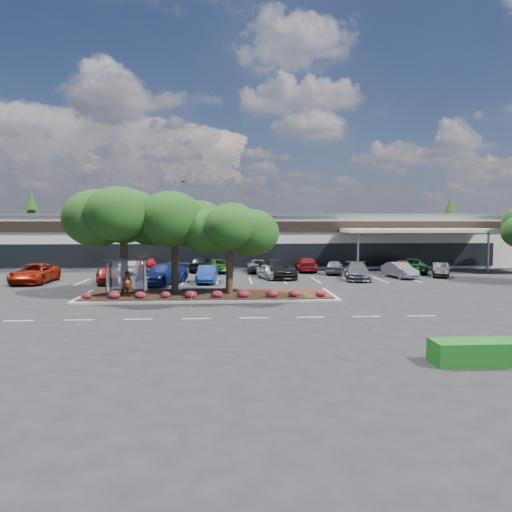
{
  "coord_description": "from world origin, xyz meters",
  "views": [
    {
      "loc": [
        -0.8,
        -31.5,
        5.4
      ],
      "look_at": [
        1.69,
        8.43,
        2.6
      ],
      "focal_mm": 35.0,
      "sensor_mm": 36.0,
      "label": 1
    }
  ],
  "objects": [
    {
      "name": "conifer_north_east",
      "position": [
        34.0,
        44.0,
        4.5
      ],
      "size": [
        3.96,
        3.96,
        9.0
      ],
      "primitive_type": "cone",
      "color": "#10350E",
      "rests_on": "ground"
    },
    {
      "name": "island_tree_mid",
      "position": [
        -4.5,
        5.2,
        3.92
      ],
      "size": [
        6.6,
        6.6,
        7.32
      ],
      "primitive_type": null,
      "color": "#10350E",
      "rests_on": "landscape_island"
    },
    {
      "name": "island_tree_east",
      "position": [
        -0.5,
        3.7,
        3.51
      ],
      "size": [
        5.8,
        5.8,
        6.5
      ],
      "primitive_type": null,
      "color": "#10350E",
      "rests_on": "landscape_island"
    },
    {
      "name": "car_5",
      "position": [
        3.38,
        14.83,
        0.68
      ],
      "size": [
        2.59,
        4.29,
        1.36
      ],
      "primitive_type": "imported",
      "rotation": [
        0.0,
        0.0,
        0.26
      ],
      "color": "#A1A5AC",
      "rests_on": "ground"
    },
    {
      "name": "lane_markings",
      "position": [
        -0.14,
        10.42,
        0.01
      ],
      "size": [
        33.12,
        20.06,
        0.01
      ],
      "color": "silver",
      "rests_on": "ground"
    },
    {
      "name": "car_4",
      "position": [
        4.08,
        15.4,
        0.86
      ],
      "size": [
        3.88,
        6.34,
        1.72
      ],
      "primitive_type": "imported",
      "rotation": [
        0.0,
        0.0,
        0.27
      ],
      "color": "black",
      "rests_on": "ground"
    },
    {
      "name": "car_6",
      "position": [
        11.35,
        13.5,
        0.78
      ],
      "size": [
        3.21,
        5.72,
        1.57
      ],
      "primitive_type": "imported",
      "rotation": [
        0.0,
        0.0,
        -0.2
      ],
      "color": "#4D4D53",
      "rests_on": "ground"
    },
    {
      "name": "bus_shelter",
      "position": [
        -7.5,
        2.95,
        2.31
      ],
      "size": [
        2.75,
        1.55,
        2.59
      ],
      "color": "black",
      "rests_on": "landscape_island"
    },
    {
      "name": "car_12",
      "position": [
        -1.82,
        20.87,
        0.72
      ],
      "size": [
        4.09,
        5.72,
        1.45
      ],
      "primitive_type": "imported",
      "rotation": [
        0.0,
        0.0,
        3.51
      ],
      "color": "#1B4617",
      "rests_on": "ground"
    },
    {
      "name": "car_17",
      "position": [
        18.59,
        19.21,
        0.77
      ],
      "size": [
        3.73,
        5.99,
        1.55
      ],
      "primitive_type": "imported",
      "rotation": [
        0.0,
        0.0,
        2.92
      ],
      "color": "#16411D",
      "rests_on": "ground"
    },
    {
      "name": "car_2",
      "position": [
        -6.15,
        11.47,
        0.86
      ],
      "size": [
        4.65,
        6.4,
        1.72
      ],
      "primitive_type": "imported",
      "rotation": [
        0.0,
        0.0,
        -0.43
      ],
      "color": "navy",
      "rests_on": "ground"
    },
    {
      "name": "island_tree_west",
      "position": [
        -8.0,
        4.5,
        4.21
      ],
      "size": [
        7.2,
        7.2,
        7.89
      ],
      "primitive_type": null,
      "color": "#10350E",
      "rests_on": "landscape_island"
    },
    {
      "name": "car_3",
      "position": [
        -2.37,
        12.32,
        0.75
      ],
      "size": [
        1.89,
        4.64,
        1.5
      ],
      "primitive_type": "imported",
      "rotation": [
        0.0,
        0.0,
        -0.07
      ],
      "color": "navy",
      "rests_on": "ground"
    },
    {
      "name": "car_1",
      "position": [
        -11.05,
        12.07,
        0.73
      ],
      "size": [
        2.83,
        4.6,
        1.46
      ],
      "primitive_type": "imported",
      "rotation": [
        0.0,
        0.0,
        0.28
      ],
      "color": "maroon",
      "rests_on": "ground"
    },
    {
      "name": "ground",
      "position": [
        0.0,
        0.0,
        0.0
      ],
      "size": [
        160.0,
        160.0,
        0.0
      ],
      "primitive_type": "plane",
      "color": "black",
      "rests_on": "ground"
    },
    {
      "name": "car_11",
      "position": [
        -3.34,
        21.87,
        0.84
      ],
      "size": [
        2.69,
        5.18,
        1.68
      ],
      "primitive_type": "imported",
      "rotation": [
        0.0,
        0.0,
        2.99
      ],
      "color": "black",
      "rests_on": "ground"
    },
    {
      "name": "car_16",
      "position": [
        17.51,
        18.97,
        0.75
      ],
      "size": [
        3.31,
        4.75,
        1.5
      ],
      "primitive_type": "imported",
      "rotation": [
        0.0,
        0.0,
        2.75
      ],
      "color": "maroon",
      "rests_on": "ground"
    },
    {
      "name": "car_9",
      "position": [
        -8.9,
        21.4,
        0.82
      ],
      "size": [
        2.67,
        5.05,
        1.64
      ],
      "primitive_type": "imported",
      "rotation": [
        0.0,
        0.0,
        3.3
      ],
      "color": "maroon",
      "rests_on": "ground"
    },
    {
      "name": "light_pole",
      "position": [
        -6.55,
        28.0,
        4.55
      ],
      "size": [
        1.43,
        0.5,
        10.23
      ],
      "rotation": [
        0.0,
        0.0,
        0.03
      ],
      "color": "gray",
      "rests_on": "ground"
    },
    {
      "name": "car_7",
      "position": [
        15.83,
        14.86,
        0.73
      ],
      "size": [
        2.46,
        4.68,
        1.47
      ],
      "primitive_type": "imported",
      "rotation": [
        0.0,
        0.0,
        0.21
      ],
      "color": "slate",
      "rests_on": "ground"
    },
    {
      "name": "car_15",
      "position": [
        10.35,
        18.59,
        0.72
      ],
      "size": [
        2.73,
        4.53,
        1.44
      ],
      "primitive_type": "imported",
      "rotation": [
        0.0,
        0.0,
        2.88
      ],
      "color": "#5C5D65",
      "rests_on": "ground"
    },
    {
      "name": "car_10",
      "position": [
        -10.26,
        20.34,
        0.75
      ],
      "size": [
        2.3,
        4.73,
        1.49
      ],
      "primitive_type": "imported",
      "rotation": [
        0.0,
        0.0,
        2.98
      ],
      "color": "#AAADB7",
      "rests_on": "ground"
    },
    {
      "name": "survey_stake",
      "position": [
        -2.84,
        -1.0,
        0.65
      ],
      "size": [
        0.07,
        0.14,
        1.01
      ],
      "color": "#9C7451",
      "rests_on": "ground"
    },
    {
      "name": "car_13",
      "position": [
        2.64,
        20.91,
        0.69
      ],
      "size": [
        2.46,
        5.05,
        1.38
      ],
      "primitive_type": "imported",
      "rotation": [
        0.0,
        0.0,
        3.11
      ],
      "color": "slate",
      "rests_on": "ground"
    },
    {
      "name": "person_waiting",
      "position": [
        -7.48,
        2.77,
        1.14
      ],
      "size": [
        0.65,
        0.43,
        1.75
      ],
      "primitive_type": "imported",
      "rotation": [
        0.0,
        0.0,
        3.17
      ],
      "color": "#594C47",
      "rests_on": "landscape_island"
    },
    {
      "name": "car_8",
      "position": [
        20.14,
        15.58,
        0.68
      ],
      "size": [
        2.88,
        4.36,
        1.36
      ],
      "primitive_type": "imported",
      "rotation": [
        0.0,
        0.0,
        -0.38
      ],
      "color": "black",
      "rests_on": "ground"
    },
    {
      "name": "shrub_row",
      "position": [
        -2.0,
        1.9,
        0.51
      ],
      "size": [
        17.0,
        0.8,
        0.5
      ],
      "primitive_type": null,
      "color": "maroon",
      "rests_on": "landscape_island"
    },
    {
      "name": "conifer_north_west",
      "position": [
        -30.0,
        46.0,
        5.0
      ],
      "size": [
        4.4,
        4.4,
        10.0
      ],
      "primitive_type": "cone",
      "color": "#10350E",
      "rests_on": "ground"
    },
    {
      "name": "retail_store",
      "position": [
        0.06,
        33.91,
        3.15
      ],
      "size": [
        80.4,
        25.2,
        6.25
      ],
      "color": "beige",
      "rests_on": "ground"
    },
    {
      "name": "car_0",
      "position": [
        -17.43,
        12.89,
        0.84
      ],
      "size": [
        2.91,
        6.12,
        1.69
      ],
      "primitive_type": "imported",
      "rotation": [
        0.0,
        0.0,
        -0.02
      ],
      "color": "maroon",
      "rests_on": "ground"
    },
    {
      "name": "landscape_island",
      "position": [
        -2.0,
        4.0,
        0.12
      ],
      "size": [
        18.0,
        6.0,
        0.26
      ],
      "color": "gray",
      "rests_on": "ground"
    },
    {
      "name": "hedge_south_east",
      "position": [
        10.0,
        -13.5,
        0.45
      ],
      "size": [
        6.0,
        1.3,
        0.9
      ],
      "primitive_type": "cube",
      "color": "#134518",
      "rests_on": "ground"
    },
    {
      "name": "car_14",
      "position": [
        7.89,
        21.23,
        0.75
      ],
      "size": [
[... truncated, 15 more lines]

